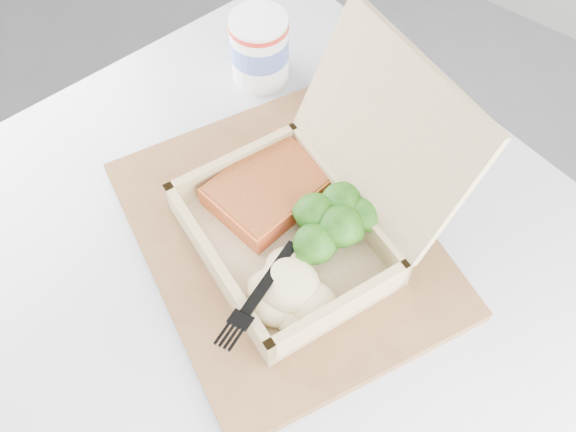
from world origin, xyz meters
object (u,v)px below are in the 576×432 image
Objects in this scene: takeout_container at (316,204)px; paper_cup at (260,47)px; serving_tray at (284,237)px; cafe_table at (258,327)px.

paper_cup is at bearing 162.71° from takeout_container.
takeout_container reaches higher than serving_tray.
serving_tray is at bearing -45.91° from paper_cup.
paper_cup reaches higher than cafe_table.
cafe_table is 2.89× the size of takeout_container.
takeout_container reaches higher than cafe_table.
serving_tray is 0.07m from takeout_container.
serving_tray is 1.21× the size of takeout_container.
serving_tray is 0.26m from paper_cup.
takeout_container is at bearing -38.25° from paper_cup.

